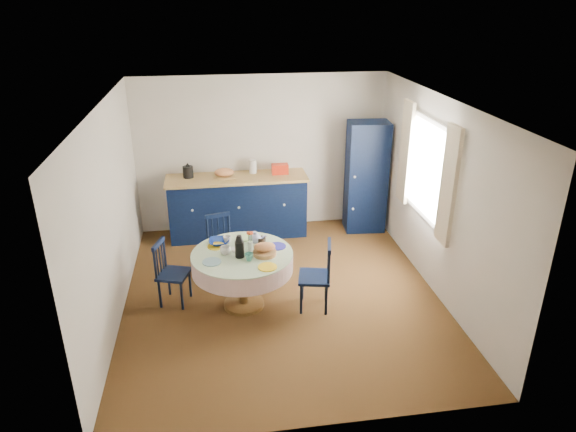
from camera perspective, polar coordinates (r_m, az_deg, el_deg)
name	(u,v)px	position (r m, az deg, el deg)	size (l,w,h in m)	color
floor	(282,295)	(6.79, -0.70, -8.72)	(4.50, 4.50, 0.00)	black
ceiling	(281,103)	(5.85, -0.83, 12.46)	(4.50, 4.50, 0.00)	white
wall_back	(262,154)	(8.32, -2.92, 6.94)	(4.00, 0.02, 2.50)	beige
wall_left	(110,216)	(6.28, -19.14, -0.03)	(0.02, 4.50, 2.50)	beige
wall_right	(438,197)	(6.76, 16.29, 2.01)	(0.02, 4.50, 2.50)	beige
window	(427,169)	(6.91, 15.20, 5.01)	(0.10, 1.74, 1.45)	white
kitchen_counter	(238,205)	(8.27, -5.62, 1.26)	(2.21, 0.70, 1.22)	black
pantry_cabinet	(366,177)	(8.37, 8.68, 4.30)	(0.66, 0.50, 1.80)	black
dining_table	(243,262)	(6.28, -5.02, -5.10)	(1.23, 1.23, 1.02)	brown
chair_left	(171,272)	(6.60, -12.90, -6.12)	(0.45, 0.47, 0.84)	black
chair_far	(222,245)	(7.14, -7.40, -3.19)	(0.46, 0.45, 0.86)	black
chair_right	(318,275)	(6.32, 3.30, -6.61)	(0.46, 0.47, 0.89)	black
mug_a	(225,250)	(6.20, -6.96, -3.82)	(0.13, 0.13, 0.10)	silver
mug_b	(249,257)	(6.03, -4.35, -4.56)	(0.10, 0.10, 0.09)	#347669
mug_c	(261,240)	(6.41, -2.98, -2.73)	(0.11, 0.11, 0.09)	black
mug_d	(227,240)	(6.47, -6.77, -2.61)	(0.10, 0.10, 0.09)	silver
cobalt_bowl	(219,242)	(6.45, -7.66, -2.88)	(0.26, 0.26, 0.06)	navy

